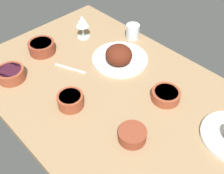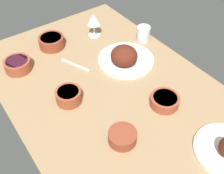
# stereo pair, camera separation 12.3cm
# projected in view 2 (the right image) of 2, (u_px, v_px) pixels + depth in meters

# --- Properties ---
(dining_table) EXTENTS (1.40, 0.90, 0.04)m
(dining_table) POSITION_uv_depth(u_px,v_px,m) (112.00, 93.00, 1.26)
(dining_table) COLOR #937551
(dining_table) RESTS_ON ground
(plate_far_side) EXTENTS (0.29, 0.29, 0.11)m
(plate_far_side) POSITION_uv_depth(u_px,v_px,m) (125.00, 58.00, 1.35)
(plate_far_side) COLOR silver
(plate_far_side) RESTS_ON dining_table
(bowl_onions) EXTENTS (0.13, 0.13, 0.06)m
(bowl_onions) POSITION_uv_depth(u_px,v_px,m) (18.00, 65.00, 1.33)
(bowl_onions) COLOR brown
(bowl_onions) RESTS_ON dining_table
(bowl_potatoes) EXTENTS (0.12, 0.12, 0.06)m
(bowl_potatoes) POSITION_uv_depth(u_px,v_px,m) (69.00, 96.00, 1.17)
(bowl_potatoes) COLOR brown
(bowl_potatoes) RESTS_ON dining_table
(bowl_pasta) EXTENTS (0.14, 0.14, 0.06)m
(bowl_pasta) POSITION_uv_depth(u_px,v_px,m) (52.00, 41.00, 1.46)
(bowl_pasta) COLOR brown
(bowl_pasta) RESTS_ON dining_table
(bowl_sauce) EXTENTS (0.13, 0.13, 0.05)m
(bowl_sauce) POSITION_uv_depth(u_px,v_px,m) (165.00, 100.00, 1.16)
(bowl_sauce) COLOR brown
(bowl_sauce) RESTS_ON dining_table
(bowl_cream) EXTENTS (0.11, 0.11, 0.05)m
(bowl_cream) POSITION_uv_depth(u_px,v_px,m) (122.00, 136.00, 1.03)
(bowl_cream) COLOR brown
(bowl_cream) RESTS_ON dining_table
(wine_glass) EXTENTS (0.08, 0.08, 0.14)m
(wine_glass) POSITION_uv_depth(u_px,v_px,m) (94.00, 20.00, 1.49)
(wine_glass) COLOR silver
(wine_glass) RESTS_ON dining_table
(water_tumbler) EXTENTS (0.08, 0.08, 0.08)m
(water_tumbler) POSITION_uv_depth(u_px,v_px,m) (143.00, 34.00, 1.50)
(water_tumbler) COLOR silver
(water_tumbler) RESTS_ON dining_table
(fork_loose) EXTENTS (0.16, 0.08, 0.01)m
(fork_loose) POSITION_uv_depth(u_px,v_px,m) (75.00, 65.00, 1.37)
(fork_loose) COLOR silver
(fork_loose) RESTS_ON dining_table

